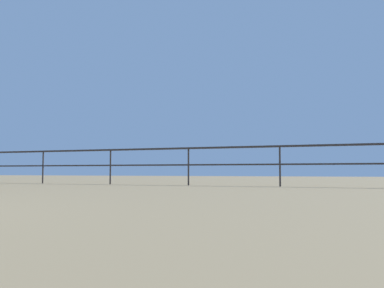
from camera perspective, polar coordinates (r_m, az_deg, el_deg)
pier_railing at (r=11.25m, az=-6.08°, el=-1.84°), size 25.99×0.05×0.99m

